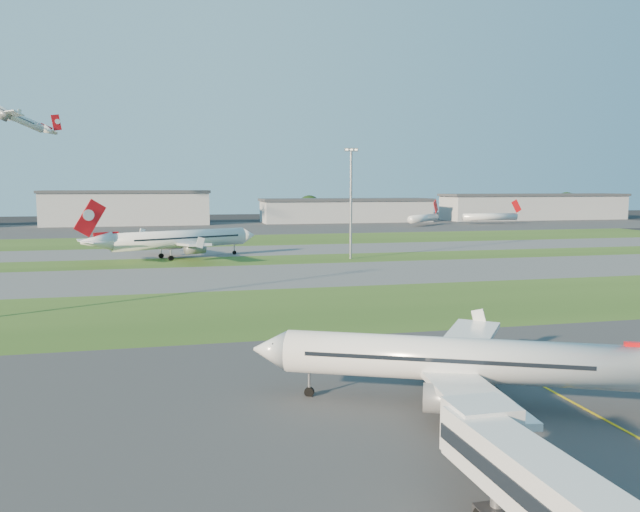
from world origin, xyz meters
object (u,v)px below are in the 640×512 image
object	(u,v)px
mini_jet_far	(490,217)
light_mast_centre	(351,196)
airliner_taxiing	(179,240)
mini_jet_near	(424,218)
airliner_parked	(460,361)

from	to	relation	value
mini_jet_far	light_mast_centre	bearing A→B (deg)	-129.13
airliner_taxiing	light_mast_centre	world-z (taller)	light_mast_centre
mini_jet_near	mini_jet_far	size ratio (longest dim) A/B	0.77
airliner_parked	mini_jet_far	distance (m)	244.30
airliner_parked	mini_jet_far	size ratio (longest dim) A/B	1.08
airliner_taxiing	mini_jet_far	world-z (taller)	airliner_taxiing
mini_jet_far	light_mast_centre	distance (m)	153.74
mini_jet_near	light_mast_centre	bearing A→B (deg)	-163.53
mini_jet_far	airliner_taxiing	bearing A→B (deg)	-141.14
mini_jet_near	light_mast_centre	xyz separation A→B (m)	(-65.29, -112.52, 11.53)
airliner_parked	mini_jet_near	world-z (taller)	airliner_parked
light_mast_centre	airliner_parked	bearing A→B (deg)	-101.14
airliner_taxiing	airliner_parked	bearing A→B (deg)	77.07
airliner_parked	light_mast_centre	distance (m)	99.38
mini_jet_near	mini_jet_far	world-z (taller)	same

